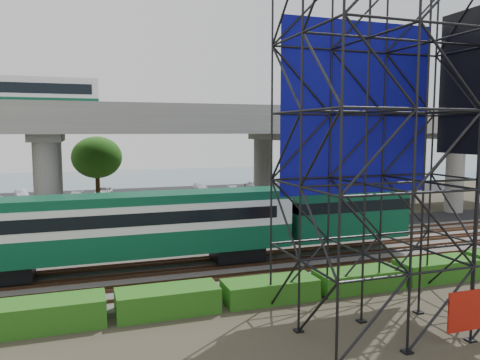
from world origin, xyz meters
name	(u,v)px	position (x,y,z in m)	size (l,w,h in m)	color
ground	(225,276)	(0.00, 0.00, 0.00)	(140.00, 140.00, 0.00)	#474233
ballast_bed	(215,265)	(0.00, 2.00, 0.10)	(90.00, 12.00, 0.20)	slate
service_road	(185,236)	(0.00, 10.50, 0.04)	(90.00, 5.00, 0.08)	black
parking_lot	(146,197)	(0.00, 34.00, 0.04)	(90.00, 18.00, 0.08)	black
harbor_water	(128,180)	(0.00, 56.00, 0.01)	(140.00, 40.00, 0.03)	#41606B
rail_tracks	(215,262)	(0.00, 2.00, 0.28)	(90.00, 9.52, 0.16)	#472D1E
commuter_train	(166,223)	(-2.97, 2.00, 2.88)	(29.30, 3.06, 4.30)	black
overpass	(161,131)	(-0.88, 16.00, 8.21)	(80.00, 12.00, 12.40)	#9E9B93
scaffold_tower	(396,149)	(5.26, -7.98, 7.47)	(9.36, 6.36, 15.00)	black
hedge_strip	(270,289)	(1.01, -4.30, 0.56)	(34.60, 1.80, 1.20)	#1D5212
trees	(116,162)	(-4.67, 16.17, 5.57)	(40.94, 16.94, 7.69)	#382314
suv	(56,235)	(-9.39, 10.24, 0.87)	(2.61, 5.66, 1.57)	black
parked_cars	(138,192)	(-0.91, 33.55, 0.65)	(33.81, 9.27, 1.23)	silver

